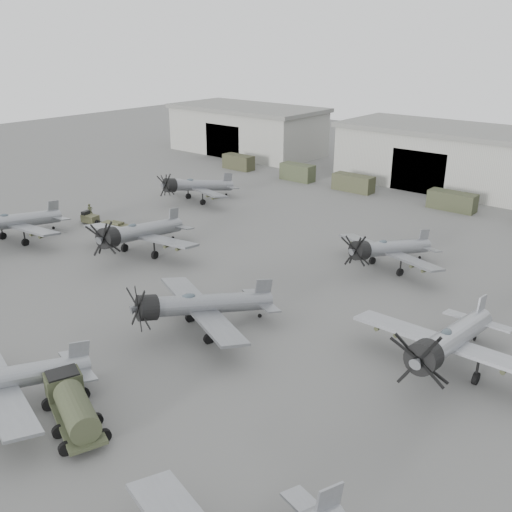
% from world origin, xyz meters
% --- Properties ---
extents(ground, '(220.00, 220.00, 0.00)m').
position_xyz_m(ground, '(0.00, 0.00, 0.00)').
color(ground, '#60605E').
rests_on(ground, ground).
extents(hangar_left, '(29.00, 14.80, 8.70)m').
position_xyz_m(hangar_left, '(-38.00, 61.96, 4.37)').
color(hangar_left, '#A6A79C').
rests_on(hangar_left, ground).
extents(hangar_center, '(29.00, 14.80, 8.70)m').
position_xyz_m(hangar_center, '(0.00, 61.96, 4.37)').
color(hangar_center, '#A6A79C').
rests_on(hangar_center, ground).
extents(support_truck_1, '(5.50, 2.20, 2.40)m').
position_xyz_m(support_truck_1, '(-29.63, 50.00, 1.20)').
color(support_truck_1, '#383925').
rests_on(support_truck_1, ground).
extents(support_truck_2, '(5.42, 2.20, 2.58)m').
position_xyz_m(support_truck_2, '(-17.39, 50.00, 1.29)').
color(support_truck_2, '#3D442C').
rests_on(support_truck_2, ground).
extents(support_truck_3, '(6.06, 2.20, 2.38)m').
position_xyz_m(support_truck_3, '(-7.41, 50.00, 1.19)').
color(support_truck_3, '#3E412A').
rests_on(support_truck_3, ground).
extents(support_truck_4, '(6.09, 2.20, 2.36)m').
position_xyz_m(support_truck_4, '(7.32, 50.00, 1.18)').
color(support_truck_4, '#383C27').
rests_on(support_truck_4, ground).
extents(aircraft_mid_0, '(12.99, 11.69, 5.16)m').
position_xyz_m(aircraft_mid_0, '(-24.63, 7.04, 2.35)').
color(aircraft_mid_0, gray).
rests_on(aircraft_mid_0, ground).
extents(aircraft_mid_1, '(13.60, 12.24, 5.40)m').
position_xyz_m(aircraft_mid_1, '(-11.03, 13.42, 2.46)').
color(aircraft_mid_1, gray).
rests_on(aircraft_mid_1, ground).
extents(aircraft_mid_2, '(12.46, 11.28, 5.08)m').
position_xyz_m(aircraft_mid_2, '(5.28, 5.84, 2.31)').
color(aircraft_mid_2, gray).
rests_on(aircraft_mid_2, ground).
extents(aircraft_mid_3, '(13.46, 12.11, 5.42)m').
position_xyz_m(aircraft_mid_3, '(22.12, 12.54, 2.46)').
color(aircraft_mid_3, '#9EA0A6').
rests_on(aircraft_mid_3, ground).
extents(aircraft_far_0, '(12.40, 11.16, 4.93)m').
position_xyz_m(aircraft_far_0, '(-20.99, 31.23, 2.24)').
color(aircraft_far_0, gray).
rests_on(aircraft_far_0, ground).
extents(aircraft_far_1, '(11.98, 10.79, 4.78)m').
position_xyz_m(aircraft_far_1, '(10.37, 26.24, 2.17)').
color(aircraft_far_1, gray).
rests_on(aircraft_far_1, ground).
extents(fuel_tanker, '(6.72, 4.17, 2.47)m').
position_xyz_m(fuel_tanker, '(7.75, -6.61, 1.41)').
color(fuel_tanker, '#393F29').
rests_on(fuel_tanker, ground).
extents(tug_trailer, '(7.44, 2.56, 1.47)m').
position_xyz_m(tug_trailer, '(-22.27, 16.77, 0.55)').
color(tug_trailer, '#47472E').
rests_on(tug_trailer, ground).
extents(ground_crew, '(0.66, 0.79, 1.86)m').
position_xyz_m(ground_crew, '(-25.53, 17.71, 0.93)').
color(ground_crew, '#42452D').
rests_on(ground_crew, ground).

